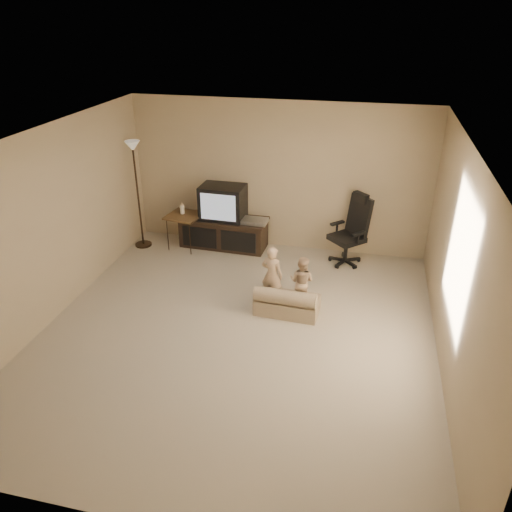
{
  "coord_description": "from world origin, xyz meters",
  "views": [
    {
      "loc": [
        1.45,
        -5.12,
        3.82
      ],
      "look_at": [
        0.12,
        0.6,
        0.84
      ],
      "focal_mm": 35.0,
      "sensor_mm": 36.0,
      "label": 1
    }
  ],
  "objects_px": {
    "toddler_left": "(272,275)",
    "tv_stand": "(224,222)",
    "toddler_right": "(302,281)",
    "office_chair": "(350,239)",
    "side_table": "(184,216)",
    "child_sofa": "(287,303)",
    "floor_lamp": "(135,171)"
  },
  "relations": [
    {
      "from": "tv_stand",
      "to": "office_chair",
      "type": "xyz_separation_m",
      "value": [
        2.17,
        -0.13,
        -0.04
      ]
    },
    {
      "from": "toddler_right",
      "to": "office_chair",
      "type": "bearing_deg",
      "value": -95.5
    },
    {
      "from": "office_chair",
      "to": "tv_stand",
      "type": "bearing_deg",
      "value": -138.55
    },
    {
      "from": "tv_stand",
      "to": "toddler_right",
      "type": "height_order",
      "value": "tv_stand"
    },
    {
      "from": "child_sofa",
      "to": "office_chair",
      "type": "bearing_deg",
      "value": 70.58
    },
    {
      "from": "tv_stand",
      "to": "toddler_left",
      "type": "height_order",
      "value": "tv_stand"
    },
    {
      "from": "office_chair",
      "to": "side_table",
      "type": "relative_size",
      "value": 1.43
    },
    {
      "from": "floor_lamp",
      "to": "toddler_left",
      "type": "relative_size",
      "value": 2.13
    },
    {
      "from": "tv_stand",
      "to": "office_chair",
      "type": "distance_m",
      "value": 2.17
    },
    {
      "from": "office_chair",
      "to": "child_sofa",
      "type": "distance_m",
      "value": 1.91
    },
    {
      "from": "tv_stand",
      "to": "child_sofa",
      "type": "relative_size",
      "value": 1.76
    },
    {
      "from": "office_chair",
      "to": "toddler_right",
      "type": "xyz_separation_m",
      "value": [
        -0.57,
        -1.47,
        -0.05
      ]
    },
    {
      "from": "office_chair",
      "to": "toddler_left",
      "type": "distance_m",
      "value": 1.8
    },
    {
      "from": "floor_lamp",
      "to": "toddler_left",
      "type": "xyz_separation_m",
      "value": [
        2.59,
        -1.33,
        -0.92
      ]
    },
    {
      "from": "office_chair",
      "to": "toddler_left",
      "type": "xyz_separation_m",
      "value": [
        -0.99,
        -1.5,
        0.01
      ]
    },
    {
      "from": "child_sofa",
      "to": "toddler_right",
      "type": "xyz_separation_m",
      "value": [
        0.16,
        0.28,
        0.2
      ]
    },
    {
      "from": "floor_lamp",
      "to": "tv_stand",
      "type": "bearing_deg",
      "value": 12.25
    },
    {
      "from": "side_table",
      "to": "toddler_right",
      "type": "distance_m",
      "value": 2.66
    },
    {
      "from": "tv_stand",
      "to": "floor_lamp",
      "type": "bearing_deg",
      "value": -165.68
    },
    {
      "from": "side_table",
      "to": "child_sofa",
      "type": "xyz_separation_m",
      "value": [
        2.09,
        -1.68,
        -0.42
      ]
    },
    {
      "from": "side_table",
      "to": "toddler_left",
      "type": "bearing_deg",
      "value": -38.13
    },
    {
      "from": "child_sofa",
      "to": "toddler_left",
      "type": "relative_size",
      "value": 1.01
    },
    {
      "from": "office_chair",
      "to": "side_table",
      "type": "distance_m",
      "value": 2.82
    },
    {
      "from": "toddler_left",
      "to": "office_chair",
      "type": "bearing_deg",
      "value": -109.32
    },
    {
      "from": "child_sofa",
      "to": "toddler_left",
      "type": "xyz_separation_m",
      "value": [
        -0.26,
        0.25,
        0.27
      ]
    },
    {
      "from": "child_sofa",
      "to": "tv_stand",
      "type": "bearing_deg",
      "value": 130.72
    },
    {
      "from": "side_table",
      "to": "tv_stand",
      "type": "bearing_deg",
      "value": 16.86
    },
    {
      "from": "tv_stand",
      "to": "toddler_right",
      "type": "bearing_deg",
      "value": -42.99
    },
    {
      "from": "toddler_right",
      "to": "floor_lamp",
      "type": "bearing_deg",
      "value": -7.57
    },
    {
      "from": "office_chair",
      "to": "toddler_left",
      "type": "bearing_deg",
      "value": -78.51
    },
    {
      "from": "tv_stand",
      "to": "office_chair",
      "type": "height_order",
      "value": "office_chair"
    },
    {
      "from": "toddler_left",
      "to": "tv_stand",
      "type": "bearing_deg",
      "value": -39.97
    }
  ]
}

